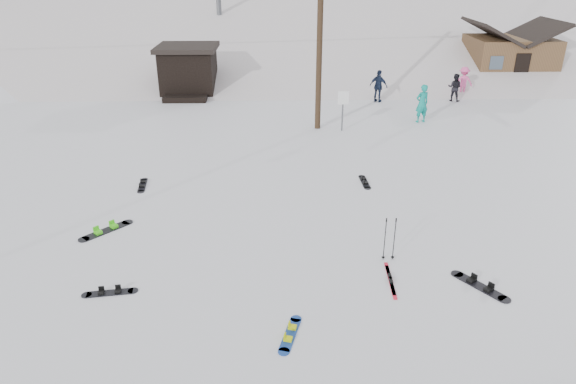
{
  "coord_description": "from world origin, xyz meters",
  "views": [
    {
      "loc": [
        0.1,
        -9.13,
        7.34
      ],
      "look_at": [
        0.39,
        3.78,
        1.4
      ],
      "focal_mm": 32.0,
      "sensor_mm": 36.0,
      "label": 1
    }
  ],
  "objects_px": {
    "hero_skis": "(390,280)",
    "utility_pole": "(320,24)",
    "hero_snowboard": "(290,334)",
    "cabin": "(509,57)"
  },
  "relations": [
    {
      "from": "hero_snowboard",
      "to": "hero_skis",
      "type": "bearing_deg",
      "value": -36.77
    },
    {
      "from": "utility_pole",
      "to": "hero_skis",
      "type": "bearing_deg",
      "value": -85.93
    },
    {
      "from": "utility_pole",
      "to": "hero_skis",
      "type": "xyz_separation_m",
      "value": [
        0.89,
        -12.51,
        -4.66
      ]
    },
    {
      "from": "hero_skis",
      "to": "utility_pole",
      "type": "bearing_deg",
      "value": 96.95
    },
    {
      "from": "utility_pole",
      "to": "cabin",
      "type": "bearing_deg",
      "value": 37.56
    },
    {
      "from": "hero_snowboard",
      "to": "hero_skis",
      "type": "xyz_separation_m",
      "value": [
        2.55,
        1.97,
        0.0
      ]
    },
    {
      "from": "cabin",
      "to": "utility_pole",
      "type": "bearing_deg",
      "value": -142.44
    },
    {
      "from": "hero_snowboard",
      "to": "cabin",
      "type": "bearing_deg",
      "value": -15.39
    },
    {
      "from": "utility_pole",
      "to": "cabin",
      "type": "height_order",
      "value": "utility_pole"
    },
    {
      "from": "utility_pole",
      "to": "cabin",
      "type": "relative_size",
      "value": 1.67
    }
  ]
}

